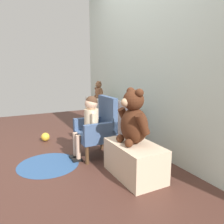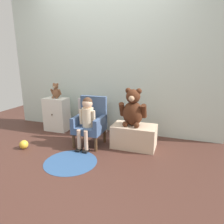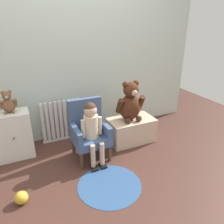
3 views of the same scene
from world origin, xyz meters
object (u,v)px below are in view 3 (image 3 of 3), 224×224
(child_armchair, at_px, (89,130))
(floor_rug, at_px, (109,185))
(small_teddy_bear, at_px, (8,103))
(radiator, at_px, (61,121))
(low_bench, at_px, (131,130))
(toy_ball, at_px, (21,198))
(large_teddy_bear, at_px, (130,103))
(child_figure, at_px, (92,124))
(small_dresser, at_px, (14,135))

(child_armchair, distance_m, floor_rug, 0.71)
(small_teddy_bear, xyz_separation_m, floor_rug, (0.84, -1.00, -0.71))
(radiator, height_order, low_bench, radiator)
(child_armchair, bearing_deg, toy_ball, -150.09)
(small_teddy_bear, distance_m, toy_ball, 1.09)
(small_teddy_bear, distance_m, floor_rug, 1.48)
(low_bench, relative_size, small_teddy_bear, 2.37)
(low_bench, distance_m, floor_rug, 0.98)
(large_teddy_bear, bearing_deg, toy_ball, -158.26)
(low_bench, bearing_deg, floor_rug, -132.34)
(small_teddy_bear, xyz_separation_m, toy_ball, (-0.01, -0.87, -0.65))
(child_figure, bearing_deg, radiator, 108.85)
(small_dresser, xyz_separation_m, child_armchair, (0.85, -0.36, 0.05))
(small_dresser, xyz_separation_m, child_figure, (0.85, -0.48, 0.19))
(child_figure, relative_size, large_teddy_bear, 1.37)
(child_armchair, height_order, child_figure, child_figure)
(child_armchair, xyz_separation_m, small_teddy_bear, (-0.84, 0.38, 0.36))
(radiator, relative_size, large_teddy_bear, 1.07)
(child_armchair, relative_size, floor_rug, 1.08)
(low_bench, distance_m, toy_ball, 1.62)
(floor_rug, bearing_deg, small_teddy_bear, 130.13)
(large_teddy_bear, bearing_deg, child_figure, -161.10)
(low_bench, relative_size, floor_rug, 0.94)
(low_bench, height_order, large_teddy_bear, large_teddy_bear)
(low_bench, relative_size, large_teddy_bear, 1.16)
(small_dresser, height_order, small_teddy_bear, small_teddy_bear)
(toy_ball, bearing_deg, small_teddy_bear, 89.31)
(small_dresser, height_order, child_figure, child_figure)
(radiator, distance_m, child_figure, 0.73)
(large_teddy_bear, bearing_deg, child_armchair, -171.04)
(radiator, distance_m, toy_ball, 1.23)
(child_figure, height_order, low_bench, child_figure)
(radiator, distance_m, small_dresser, 0.65)
(radiator, height_order, child_figure, child_figure)
(child_figure, xyz_separation_m, floor_rug, (-0.00, -0.50, -0.48))
(low_bench, relative_size, toy_ball, 5.06)
(child_figure, bearing_deg, low_bench, 18.15)
(small_teddy_bear, bearing_deg, low_bench, -10.61)
(small_dresser, distance_m, child_armchair, 0.92)
(child_figure, bearing_deg, toy_ball, -156.25)
(radiator, height_order, toy_ball, radiator)
(small_dresser, relative_size, small_teddy_bear, 2.23)
(radiator, height_order, large_teddy_bear, large_teddy_bear)
(small_dresser, relative_size, child_figure, 0.80)
(small_teddy_bear, bearing_deg, small_dresser, -107.82)
(radiator, relative_size, child_figure, 0.78)
(child_armchair, distance_m, small_teddy_bear, 0.99)
(radiator, bearing_deg, toy_ball, -121.16)
(small_dresser, distance_m, toy_ball, 0.88)
(floor_rug, bearing_deg, low_bench, 47.66)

